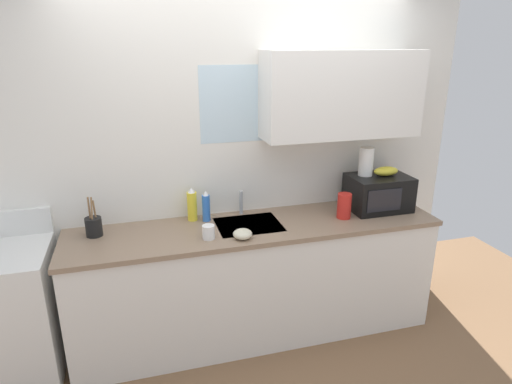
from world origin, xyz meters
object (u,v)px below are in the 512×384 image
at_px(paper_towel_roll, 366,162).
at_px(utensil_crock, 94,226).
at_px(stove_range, 9,314).
at_px(banana_bunch, 386,171).
at_px(small_bowl, 243,234).
at_px(mug_white, 209,232).
at_px(cereal_canister, 344,206).
at_px(microwave, 378,193).
at_px(dish_soap_bottle_blue, 206,207).
at_px(dish_soap_bottle_yellow, 192,205).

distance_m(paper_towel_roll, utensil_crock, 2.04).
bearing_deg(paper_towel_roll, stove_range, -177.87).
distance_m(banana_bunch, small_bowl, 1.26).
relative_size(mug_white, utensil_crock, 0.34).
xyz_separation_m(cereal_canister, mug_white, (-1.04, -0.09, -0.05)).
bearing_deg(paper_towel_roll, mug_white, -169.37).
relative_size(stove_range, microwave, 2.35).
height_order(stove_range, utensil_crock, utensil_crock).
xyz_separation_m(microwave, mug_white, (-1.38, -0.19, -0.09)).
distance_m(dish_soap_bottle_blue, utensil_crock, 0.78).
relative_size(cereal_canister, mug_white, 1.99).
relative_size(dish_soap_bottle_yellow, utensil_crock, 0.89).
xyz_separation_m(dish_soap_bottle_blue, cereal_canister, (1.00, -0.22, -0.01)).
bearing_deg(microwave, mug_white, -172.22).
bearing_deg(banana_bunch, mug_white, -172.43).
xyz_separation_m(stove_range, small_bowl, (1.54, -0.20, 0.47)).
distance_m(stove_range, dish_soap_bottle_blue, 1.48).
bearing_deg(microwave, small_bowl, -167.90).
relative_size(stove_range, paper_towel_roll, 4.91).
relative_size(stove_range, banana_bunch, 5.40).
height_order(paper_towel_roll, small_bowl, paper_towel_roll).
distance_m(microwave, banana_bunch, 0.18).
height_order(stove_range, cereal_canister, cereal_canister).
bearing_deg(dish_soap_bottle_yellow, mug_white, -80.99).
height_order(dish_soap_bottle_blue, small_bowl, dish_soap_bottle_blue).
bearing_deg(microwave, cereal_canister, -163.83).
bearing_deg(small_bowl, cereal_canister, 10.38).
distance_m(banana_bunch, dish_soap_bottle_yellow, 1.51).
bearing_deg(paper_towel_roll, small_bowl, -164.18).
bearing_deg(banana_bunch, stove_range, -179.03).
bearing_deg(dish_soap_bottle_yellow, microwave, -6.66).
relative_size(paper_towel_roll, cereal_canister, 1.16).
bearing_deg(small_bowl, dish_soap_bottle_blue, 115.68).
bearing_deg(dish_soap_bottle_blue, cereal_canister, -12.66).
relative_size(dish_soap_bottle_blue, dish_soap_bottle_yellow, 0.93).
distance_m(stove_range, cereal_canister, 2.42).
relative_size(dish_soap_bottle_yellow, cereal_canister, 1.32).
distance_m(dish_soap_bottle_yellow, cereal_canister, 1.13).
bearing_deg(banana_bunch, cereal_canister, -165.62).
height_order(stove_range, microwave, microwave).
distance_m(dish_soap_bottle_blue, mug_white, 0.32).
bearing_deg(mug_white, banana_bunch, 7.57).
xyz_separation_m(cereal_canister, small_bowl, (-0.82, -0.15, -0.06)).
bearing_deg(cereal_canister, banana_bunch, 14.38).
xyz_separation_m(banana_bunch, utensil_crock, (-2.17, 0.07, -0.23)).
distance_m(microwave, dish_soap_bottle_blue, 1.34).
bearing_deg(utensil_crock, cereal_canister, -5.45).
distance_m(dish_soap_bottle_blue, cereal_canister, 1.02).
bearing_deg(utensil_crock, small_bowl, -18.44).
distance_m(banana_bunch, mug_white, 1.46).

